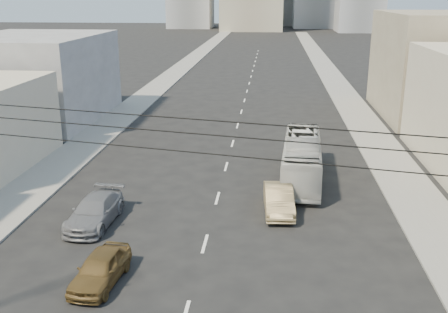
% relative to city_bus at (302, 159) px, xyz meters
% --- Properties ---
extents(sidewalk_left, '(3.50, 180.00, 0.12)m').
position_rel_city_bus_xyz_m(sidewalk_left, '(-16.89, 46.17, -1.34)').
color(sidewalk_left, gray).
rests_on(sidewalk_left, ground).
extents(sidewalk_right, '(3.50, 180.00, 0.12)m').
position_rel_city_bus_xyz_m(sidewalk_right, '(6.61, 46.17, -1.34)').
color(sidewalk_right, gray).
rests_on(sidewalk_right, ground).
extents(lane_dashes, '(0.15, 104.00, 0.01)m').
position_rel_city_bus_xyz_m(lane_dashes, '(-5.14, 29.17, -1.39)').
color(lane_dashes, silver).
rests_on(lane_dashes, ground).
extents(city_bus, '(2.97, 10.17, 2.80)m').
position_rel_city_bus_xyz_m(city_bus, '(0.00, 0.00, 0.00)').
color(city_bus, '#BBBBB6').
rests_on(city_bus, ground).
extents(sedan_brown, '(1.98, 4.11, 1.36)m').
position_rel_city_bus_xyz_m(sedan_brown, '(-9.04, -13.82, -0.72)').
color(sedan_brown, brown).
rests_on(sedan_brown, ground).
extents(sedan_tan, '(1.81, 4.52, 1.46)m').
position_rel_city_bus_xyz_m(sedan_tan, '(-1.52, -5.54, -0.67)').
color(sedan_tan, '#968157').
rests_on(sedan_tan, ground).
extents(sedan_grey, '(2.28, 5.08, 1.45)m').
position_rel_city_bus_xyz_m(sedan_grey, '(-11.21, -8.04, -0.68)').
color(sedan_grey, slate).
rests_on(sedan_grey, ground).
extents(overhead_wires, '(23.01, 5.02, 0.72)m').
position_rel_city_bus_xyz_m(overhead_wires, '(-5.14, -22.33, 7.57)').
color(overhead_wires, black).
rests_on(overhead_wires, ground).
extents(bldg_right_far, '(12.00, 16.00, 10.00)m').
position_rel_city_bus_xyz_m(bldg_right_far, '(14.86, 20.17, 3.60)').
color(bldg_right_far, gray).
rests_on(bldg_right_far, ground).
extents(bldg_left_far, '(12.00, 16.00, 8.00)m').
position_rel_city_bus_xyz_m(bldg_left_far, '(-24.64, 15.17, 2.60)').
color(bldg_left_far, gray).
rests_on(bldg_left_far, ground).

